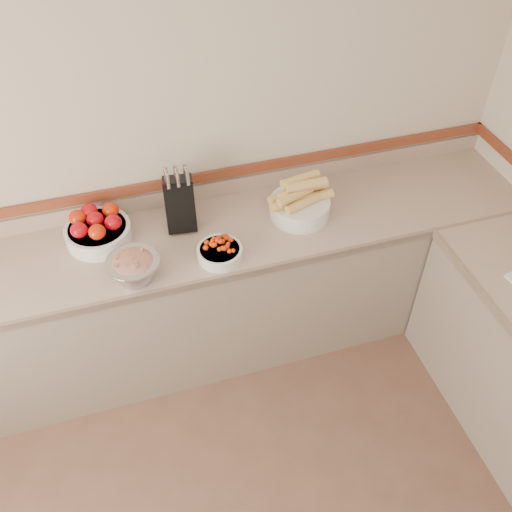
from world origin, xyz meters
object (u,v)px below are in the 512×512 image
object	(u,v)px
corn_bowl	(300,203)
tomato_bowl	(97,229)
rhubarb_bowl	(134,267)
cherry_tomato_bowl	(220,251)
knife_block	(180,203)

from	to	relation	value
corn_bowl	tomato_bowl	bearing A→B (deg)	173.79
rhubarb_bowl	corn_bowl	bearing A→B (deg)	13.31
rhubarb_bowl	cherry_tomato_bowl	bearing A→B (deg)	3.28
knife_block	corn_bowl	size ratio (longest dim) A/B	1.03
knife_block	cherry_tomato_bowl	world-z (taller)	knife_block
cherry_tomato_bowl	rhubarb_bowl	world-z (taller)	rhubarb_bowl
rhubarb_bowl	tomato_bowl	bearing A→B (deg)	112.67
rhubarb_bowl	knife_block	bearing A→B (deg)	47.70
knife_block	cherry_tomato_bowl	bearing A→B (deg)	-66.42
knife_block	cherry_tomato_bowl	xyz separation A→B (m)	(0.13, -0.31, -0.11)
cherry_tomato_bowl	tomato_bowl	bearing A→B (deg)	151.34
tomato_bowl	rhubarb_bowl	size ratio (longest dim) A/B	1.30
corn_bowl	rhubarb_bowl	xyz separation A→B (m)	(-0.94, -0.22, -0.01)
tomato_bowl	rhubarb_bowl	world-z (taller)	tomato_bowl
tomato_bowl	cherry_tomato_bowl	world-z (taller)	tomato_bowl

